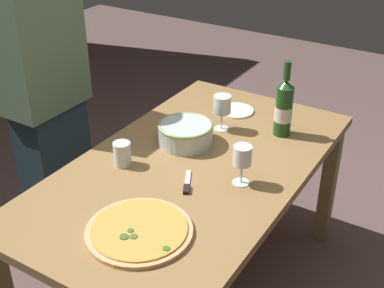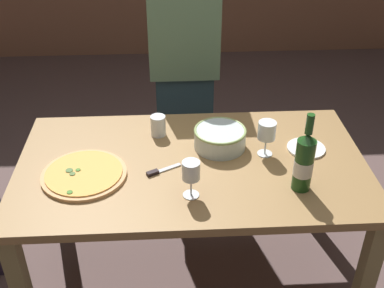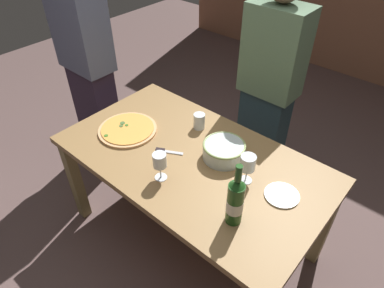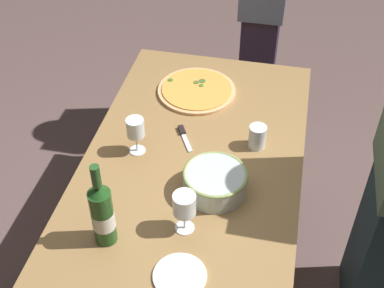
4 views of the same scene
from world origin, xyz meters
name	(u,v)px [view 2 (image 2 of 4)]	position (x,y,z in m)	size (l,w,h in m)	color
ground_plane	(192,275)	(0.00, 0.00, 0.00)	(8.00, 8.00, 0.00)	brown
dining_table	(192,178)	(0.00, 0.00, 0.66)	(1.60, 0.90, 0.75)	olive
pizza	(84,174)	(-0.48, -0.08, 0.76)	(0.38, 0.38, 0.02)	#E5AA73
serving_bowl	(220,137)	(0.14, 0.12, 0.80)	(0.25, 0.25, 0.10)	silver
wine_bottle	(304,161)	(0.45, -0.21, 0.89)	(0.08, 0.08, 0.36)	#1E491A
wine_glass_near_pizza	(267,131)	(0.35, 0.05, 0.87)	(0.08, 0.08, 0.17)	white
wine_glass_by_bottle	(191,172)	(-0.02, -0.24, 0.87)	(0.07, 0.07, 0.17)	white
cup_amber	(158,126)	(-0.15, 0.25, 0.80)	(0.07, 0.07, 0.10)	white
side_plate	(306,148)	(0.55, 0.08, 0.76)	(0.18, 0.18, 0.01)	white
pizza_knife	(159,171)	(-0.15, -0.07, 0.76)	(0.16, 0.10, 0.02)	silver
person_guest_left	(184,68)	(0.00, 0.84, 0.84)	(0.40, 0.24, 1.65)	#1D3238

